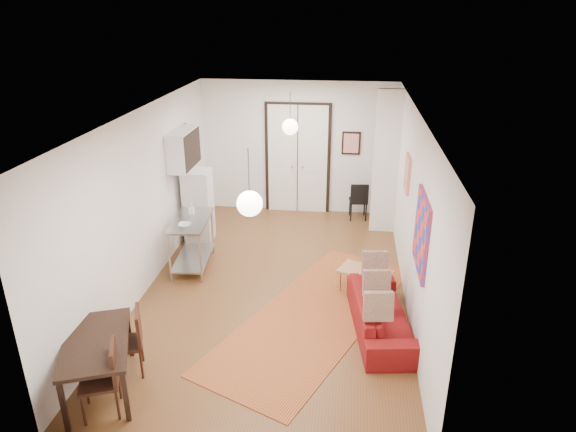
# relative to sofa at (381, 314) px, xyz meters

# --- Properties ---
(floor) EXTENTS (7.00, 7.00, 0.00)m
(floor) POSITION_rel_sofa_xyz_m (-1.67, 1.05, -0.28)
(floor) COLOR brown
(floor) RESTS_ON ground
(ceiling) EXTENTS (4.20, 7.00, 0.02)m
(ceiling) POSITION_rel_sofa_xyz_m (-1.67, 1.05, 2.62)
(ceiling) COLOR white
(ceiling) RESTS_ON wall_back
(wall_back) EXTENTS (4.20, 0.02, 2.90)m
(wall_back) POSITION_rel_sofa_xyz_m (-1.67, 4.55, 1.17)
(wall_back) COLOR white
(wall_back) RESTS_ON floor
(wall_front) EXTENTS (4.20, 0.02, 2.90)m
(wall_front) POSITION_rel_sofa_xyz_m (-1.67, -2.45, 1.17)
(wall_front) COLOR white
(wall_front) RESTS_ON floor
(wall_left) EXTENTS (0.02, 7.00, 2.90)m
(wall_left) POSITION_rel_sofa_xyz_m (-3.77, 1.05, 1.17)
(wall_left) COLOR white
(wall_left) RESTS_ON floor
(wall_right) EXTENTS (0.02, 7.00, 2.90)m
(wall_right) POSITION_rel_sofa_xyz_m (0.43, 1.05, 1.17)
(wall_right) COLOR white
(wall_right) RESTS_ON floor
(double_doors) EXTENTS (1.44, 0.06, 2.50)m
(double_doors) POSITION_rel_sofa_xyz_m (-1.67, 4.51, 0.92)
(double_doors) COLOR white
(double_doors) RESTS_ON wall_back
(stub_partition) EXTENTS (0.50, 0.10, 2.90)m
(stub_partition) POSITION_rel_sofa_xyz_m (0.18, 3.60, 1.17)
(stub_partition) COLOR white
(stub_partition) RESTS_ON floor
(wall_cabinet) EXTENTS (0.35, 1.00, 0.70)m
(wall_cabinet) POSITION_rel_sofa_xyz_m (-3.59, 2.55, 1.62)
(wall_cabinet) COLOR white
(wall_cabinet) RESTS_ON wall_left
(painting_popart) EXTENTS (0.05, 1.00, 1.00)m
(painting_popart) POSITION_rel_sofa_xyz_m (0.40, -0.20, 1.37)
(painting_popart) COLOR red
(painting_popart) RESTS_ON wall_right
(painting_abstract) EXTENTS (0.05, 0.50, 0.60)m
(painting_abstract) POSITION_rel_sofa_xyz_m (0.40, 1.85, 1.52)
(painting_abstract) COLOR #F2E2CA
(painting_abstract) RESTS_ON wall_right
(poster_back) EXTENTS (0.40, 0.03, 0.50)m
(poster_back) POSITION_rel_sofa_xyz_m (-0.52, 4.52, 1.32)
(poster_back) COLOR red
(poster_back) RESTS_ON wall_back
(print_left) EXTENTS (0.03, 0.44, 0.54)m
(print_left) POSITION_rel_sofa_xyz_m (-3.74, 3.05, 1.67)
(print_left) COLOR #92593D
(print_left) RESTS_ON wall_left
(pendant_back) EXTENTS (0.30, 0.30, 0.80)m
(pendant_back) POSITION_rel_sofa_xyz_m (-1.67, 3.05, 1.97)
(pendant_back) COLOR white
(pendant_back) RESTS_ON ceiling
(pendant_front) EXTENTS (0.30, 0.30, 0.80)m
(pendant_front) POSITION_rel_sofa_xyz_m (-1.67, -0.95, 1.97)
(pendant_front) COLOR white
(pendant_front) RESTS_ON ceiling
(kilim_rug) EXTENTS (3.18, 4.50, 0.01)m
(kilim_rug) POSITION_rel_sofa_xyz_m (-0.96, 0.28, -0.27)
(kilim_rug) COLOR #B5572D
(kilim_rug) RESTS_ON floor
(sofa) EXTENTS (1.00, 1.98, 0.55)m
(sofa) POSITION_rel_sofa_xyz_m (0.00, 0.00, 0.00)
(sofa) COLOR maroon
(sofa) RESTS_ON floor
(coffee_table) EXTENTS (0.96, 0.76, 0.37)m
(coffee_table) POSITION_rel_sofa_xyz_m (-0.21, 1.09, 0.05)
(coffee_table) COLOR #AD7C51
(coffee_table) RESTS_ON floor
(potted_plant) EXTENTS (0.41, 0.39, 0.36)m
(potted_plant) POSITION_rel_sofa_xyz_m (-0.11, 1.09, 0.28)
(potted_plant) COLOR #3B7032
(potted_plant) RESTS_ON coffee_table
(kitchen_counter) EXTENTS (0.69, 1.24, 0.92)m
(kitchen_counter) POSITION_rel_sofa_xyz_m (-3.23, 1.57, 0.32)
(kitchen_counter) COLOR #A7AAAC
(kitchen_counter) RESTS_ON floor
(bowl) EXTENTS (0.23, 0.23, 0.05)m
(bowl) POSITION_rel_sofa_xyz_m (-3.23, 1.27, 0.67)
(bowl) COLOR beige
(bowl) RESTS_ON kitchen_counter
(soap_bottle) EXTENTS (0.09, 0.09, 0.19)m
(soap_bottle) POSITION_rel_sofa_xyz_m (-3.28, 1.82, 0.74)
(soap_bottle) COLOR #54A2B6
(soap_bottle) RESTS_ON kitchen_counter
(fridge) EXTENTS (0.53, 0.53, 1.45)m
(fridge) POSITION_rel_sofa_xyz_m (-3.42, 2.69, 0.45)
(fridge) COLOR silver
(fridge) RESTS_ON floor
(dining_table) EXTENTS (1.15, 1.47, 0.72)m
(dining_table) POSITION_rel_sofa_xyz_m (-3.42, -1.65, 0.36)
(dining_table) COLOR black
(dining_table) RESTS_ON floor
(dining_chair_near) EXTENTS (0.54, 0.65, 0.89)m
(dining_chair_near) POSITION_rel_sofa_xyz_m (-3.25, -1.21, 0.23)
(dining_chair_near) COLOR #381C11
(dining_chair_near) RESTS_ON floor
(dining_chair_far) EXTENTS (0.54, 0.65, 0.89)m
(dining_chair_far) POSITION_rel_sofa_xyz_m (-3.25, -1.91, 0.23)
(dining_chair_far) COLOR #381C11
(dining_chair_far) RESTS_ON floor
(black_side_chair) EXTENTS (0.41, 0.42, 0.84)m
(black_side_chair) POSITION_rel_sofa_xyz_m (-0.31, 4.28, 0.21)
(black_side_chair) COLOR black
(black_side_chair) RESTS_ON floor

